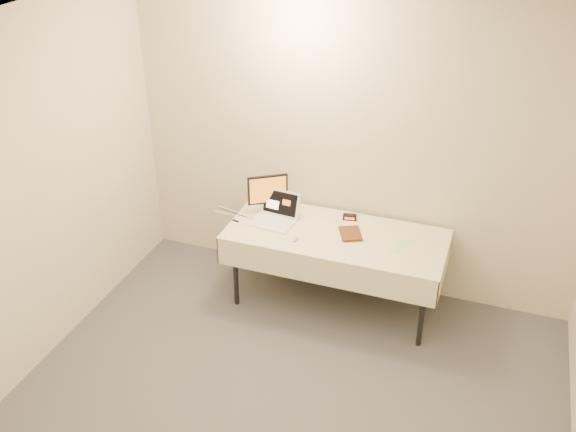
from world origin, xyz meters
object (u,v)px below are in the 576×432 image
(monitor, at_px, (268,191))
(book, at_px, (341,223))
(table, at_px, (336,240))
(laptop, at_px, (276,215))

(monitor, distance_m, book, 0.74)
(monitor, bearing_deg, table, -45.65)
(book, bearing_deg, laptop, 151.41)
(monitor, xyz_separation_m, book, (0.71, -0.16, -0.10))
(monitor, bearing_deg, book, -45.95)
(laptop, height_order, monitor, monitor)
(laptop, xyz_separation_m, monitor, (-0.12, 0.11, 0.16))
(laptop, relative_size, monitor, 1.05)
(table, relative_size, monitor, 5.03)
(laptop, relative_size, book, 1.66)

